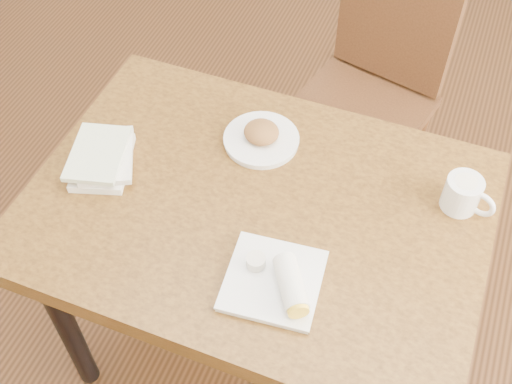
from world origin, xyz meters
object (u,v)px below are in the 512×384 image
(table, at_px, (256,226))
(chair_far, at_px, (373,81))
(coffee_mug, at_px, (464,194))
(plate_scone, at_px, (261,137))
(book_stack, at_px, (103,158))
(plate_burrito, at_px, (278,282))

(table, bearing_deg, chair_far, 81.58)
(table, distance_m, coffee_mug, 0.52)
(table, distance_m, plate_scone, 0.24)
(plate_scone, relative_size, coffee_mug, 1.56)
(book_stack, bearing_deg, plate_burrito, -18.02)
(book_stack, bearing_deg, table, 2.80)
(plate_scone, bearing_deg, table, -72.38)
(chair_far, bearing_deg, table, -98.42)
(coffee_mug, bearing_deg, table, -158.91)
(table, relative_size, chair_far, 1.17)
(table, height_order, plate_scone, plate_scone)
(table, height_order, plate_burrito, plate_burrito)
(table, bearing_deg, plate_burrito, -56.52)
(table, bearing_deg, book_stack, -177.20)
(chair_far, relative_size, plate_burrito, 4.14)
(book_stack, bearing_deg, coffee_mug, 12.80)
(table, relative_size, plate_scone, 5.55)
(chair_far, xyz_separation_m, plate_scone, (-0.18, -0.58, 0.22))
(plate_burrito, bearing_deg, book_stack, 161.98)
(plate_burrito, distance_m, book_stack, 0.57)
(plate_burrito, relative_size, book_stack, 0.97)
(chair_far, height_order, coffee_mug, chair_far)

